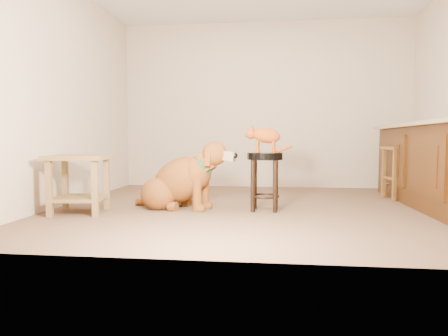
# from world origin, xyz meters

# --- Properties ---
(floor) EXTENTS (4.50, 4.00, 0.01)m
(floor) POSITION_xyz_m (0.00, 0.00, 0.00)
(floor) COLOR brown
(floor) RESTS_ON ground
(room_shell) EXTENTS (4.54, 4.04, 2.62)m
(room_shell) POSITION_xyz_m (0.00, 0.00, 1.68)
(room_shell) COLOR #C3B29D
(room_shell) RESTS_ON ground
(cabinet_run) EXTENTS (0.70, 2.56, 0.94)m
(cabinet_run) POSITION_xyz_m (1.94, 0.30, 0.44)
(cabinet_run) COLOR #40230B
(cabinet_run) RESTS_ON ground
(padded_stool) EXTENTS (0.38, 0.38, 0.62)m
(padded_stool) POSITION_xyz_m (0.04, -0.17, 0.44)
(padded_stool) COLOR black
(padded_stool) RESTS_ON ground
(wood_stool) EXTENTS (0.42, 0.42, 0.67)m
(wood_stool) POSITION_xyz_m (1.72, 0.82, 0.35)
(wood_stool) COLOR brown
(wood_stool) RESTS_ON ground
(side_table) EXTENTS (0.65, 0.65, 0.59)m
(side_table) POSITION_xyz_m (-1.85, -0.53, 0.39)
(side_table) COLOR brown
(side_table) RESTS_ON ground
(golden_retriever) EXTENTS (1.20, 0.69, 0.79)m
(golden_retriever) POSITION_xyz_m (-0.87, -0.16, 0.29)
(golden_retriever) COLOR brown
(golden_retriever) RESTS_ON ground
(tabby_kitten) EXTENTS (0.51, 0.17, 0.31)m
(tabby_kitten) POSITION_xyz_m (0.03, -0.17, 0.79)
(tabby_kitten) COLOR #913C0E
(tabby_kitten) RESTS_ON padded_stool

